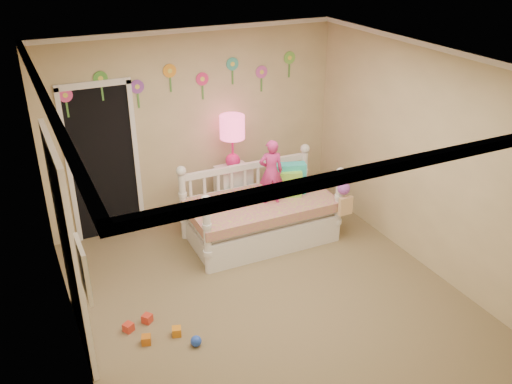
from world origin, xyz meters
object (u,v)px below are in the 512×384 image
table_lamp (232,134)px  nightstand (234,192)px  child (271,172)px  daybed (260,204)px

table_lamp → nightstand: bearing=82.9°
child → nightstand: bearing=-63.4°
nightstand → table_lamp: table_lamp is taller
daybed → child: child is taller
nightstand → table_lamp: size_ratio=1.02×
child → table_lamp: size_ratio=1.13×
daybed → table_lamp: 1.03m
nightstand → table_lamp: (-0.00, -0.00, 0.86)m
daybed → table_lamp: table_lamp is taller
daybed → nightstand: 0.74m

